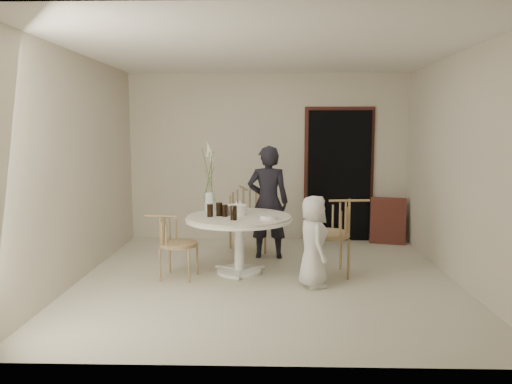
{
  "coord_description": "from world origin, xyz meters",
  "views": [
    {
      "loc": [
        0.03,
        -5.87,
        1.8
      ],
      "look_at": [
        -0.14,
        0.3,
        1.02
      ],
      "focal_mm": 35.0,
      "sensor_mm": 36.0,
      "label": 1
    }
  ],
  "objects_px": {
    "flower_vase": "(210,187)",
    "boy": "(313,241)",
    "table": "(239,225)",
    "chair_right": "(338,226)",
    "chair_far": "(245,210)",
    "birthday_cake": "(237,210)",
    "girl": "(268,202)",
    "chair_left": "(170,237)"
  },
  "relations": [
    {
      "from": "chair_far",
      "to": "birthday_cake",
      "type": "bearing_deg",
      "value": -108.28
    },
    {
      "from": "table",
      "to": "boy",
      "type": "bearing_deg",
      "value": -30.37
    },
    {
      "from": "chair_far",
      "to": "flower_vase",
      "type": "bearing_deg",
      "value": -130.69
    },
    {
      "from": "girl",
      "to": "flower_vase",
      "type": "bearing_deg",
      "value": 30.78
    },
    {
      "from": "chair_right",
      "to": "birthday_cake",
      "type": "distance_m",
      "value": 1.29
    },
    {
      "from": "chair_left",
      "to": "boy",
      "type": "relative_size",
      "value": 0.73
    },
    {
      "from": "girl",
      "to": "chair_far",
      "type": "bearing_deg",
      "value": -52.64
    },
    {
      "from": "chair_right",
      "to": "boy",
      "type": "bearing_deg",
      "value": -40.49
    },
    {
      "from": "table",
      "to": "chair_left",
      "type": "bearing_deg",
      "value": -164.72
    },
    {
      "from": "birthday_cake",
      "to": "chair_far",
      "type": "bearing_deg",
      "value": 87.35
    },
    {
      "from": "table",
      "to": "birthday_cake",
      "type": "relative_size",
      "value": 5.14
    },
    {
      "from": "chair_left",
      "to": "table",
      "type": "bearing_deg",
      "value": -67.43
    },
    {
      "from": "boy",
      "to": "flower_vase",
      "type": "distance_m",
      "value": 1.64
    },
    {
      "from": "chair_left",
      "to": "flower_vase",
      "type": "height_order",
      "value": "flower_vase"
    },
    {
      "from": "chair_left",
      "to": "chair_far",
      "type": "bearing_deg",
      "value": -22.53
    },
    {
      "from": "table",
      "to": "chair_far",
      "type": "xyz_separation_m",
      "value": [
        0.02,
        1.25,
        -0.01
      ]
    },
    {
      "from": "birthday_cake",
      "to": "table",
      "type": "bearing_deg",
      "value": -66.02
    },
    {
      "from": "chair_far",
      "to": "girl",
      "type": "xyz_separation_m",
      "value": [
        0.34,
        -0.47,
        0.18
      ]
    },
    {
      "from": "girl",
      "to": "birthday_cake",
      "type": "relative_size",
      "value": 6.1
    },
    {
      "from": "chair_right",
      "to": "chair_left",
      "type": "bearing_deg",
      "value": -89.14
    },
    {
      "from": "table",
      "to": "chair_far",
      "type": "bearing_deg",
      "value": 89.25
    },
    {
      "from": "flower_vase",
      "to": "boy",
      "type": "bearing_deg",
      "value": -33.83
    },
    {
      "from": "table",
      "to": "chair_right",
      "type": "relative_size",
      "value": 1.39
    },
    {
      "from": "girl",
      "to": "flower_vase",
      "type": "distance_m",
      "value": 0.92
    },
    {
      "from": "chair_far",
      "to": "chair_right",
      "type": "relative_size",
      "value": 0.98
    },
    {
      "from": "chair_far",
      "to": "boy",
      "type": "relative_size",
      "value": 0.89
    },
    {
      "from": "chair_far",
      "to": "chair_left",
      "type": "xyz_separation_m",
      "value": [
        -0.84,
        -1.47,
        -0.11
      ]
    },
    {
      "from": "table",
      "to": "chair_right",
      "type": "height_order",
      "value": "chair_right"
    },
    {
      "from": "boy",
      "to": "birthday_cake",
      "type": "bearing_deg",
      "value": 46.87
    },
    {
      "from": "birthday_cake",
      "to": "girl",
      "type": "bearing_deg",
      "value": 60.37
    },
    {
      "from": "birthday_cake",
      "to": "chair_right",
      "type": "bearing_deg",
      "value": -5.77
    },
    {
      "from": "chair_right",
      "to": "boy",
      "type": "xyz_separation_m",
      "value": [
        -0.35,
        -0.47,
        -0.09
      ]
    },
    {
      "from": "table",
      "to": "birthday_cake",
      "type": "bearing_deg",
      "value": 113.98
    },
    {
      "from": "chair_left",
      "to": "boy",
      "type": "xyz_separation_m",
      "value": [
        1.71,
        -0.29,
        0.03
      ]
    },
    {
      "from": "chair_left",
      "to": "flower_vase",
      "type": "relative_size",
      "value": 0.84
    },
    {
      "from": "birthday_cake",
      "to": "boy",
      "type": "bearing_deg",
      "value": -33.18
    },
    {
      "from": "boy",
      "to": "flower_vase",
      "type": "xyz_separation_m",
      "value": [
        -1.29,
        0.86,
        0.53
      ]
    },
    {
      "from": "table",
      "to": "boy",
      "type": "height_order",
      "value": "boy"
    },
    {
      "from": "chair_right",
      "to": "boy",
      "type": "distance_m",
      "value": 0.59
    },
    {
      "from": "chair_left",
      "to": "birthday_cake",
      "type": "bearing_deg",
      "value": -61.26
    },
    {
      "from": "chair_left",
      "to": "flower_vase",
      "type": "distance_m",
      "value": 0.9
    },
    {
      "from": "chair_far",
      "to": "chair_right",
      "type": "bearing_deg",
      "value": -62.39
    }
  ]
}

